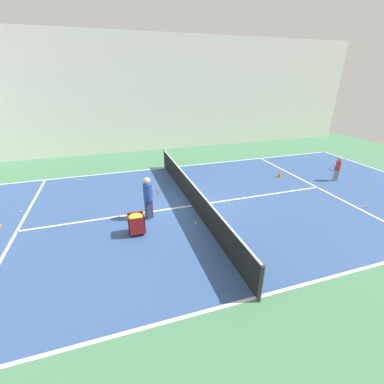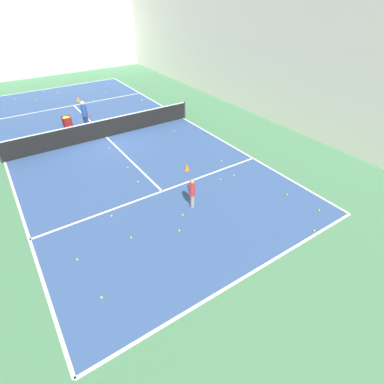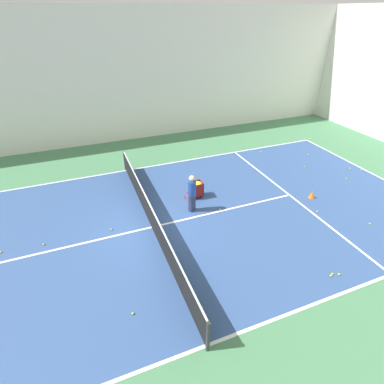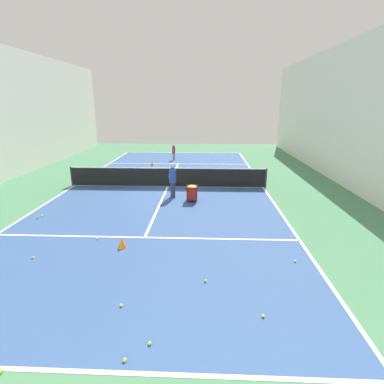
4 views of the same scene
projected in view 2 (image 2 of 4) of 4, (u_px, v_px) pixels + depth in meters
name	position (u px, v px, depth m)	size (l,w,h in m)	color
ground_plane	(107.00, 137.00, 17.24)	(36.74, 36.74, 0.00)	#477F56
court_playing_area	(107.00, 137.00, 17.24)	(10.52, 23.87, 0.00)	#335189
line_baseline_near	(248.00, 275.00, 9.13)	(10.52, 0.10, 0.00)	white
line_baseline_far	(55.00, 88.00, 25.34)	(10.52, 0.10, 0.00)	white
line_sideline_left	(5.00, 162.00, 14.84)	(0.10, 23.87, 0.00)	white
line_sideline_right	(183.00, 118.00, 19.63)	(0.10, 23.87, 0.00)	white
line_service_near	(162.00, 191.00, 12.78)	(10.52, 0.10, 0.00)	white
line_service_far	(74.00, 105.00, 21.69)	(10.52, 0.10, 0.00)	white
line_centre_service	(107.00, 137.00, 17.23)	(0.10, 13.13, 0.00)	white
hall_enclosure_right	(241.00, 47.00, 19.47)	(0.15, 33.04, 7.72)	silver
hall_enclosure_far	(31.00, 30.00, 26.19)	(19.39, 0.15, 7.72)	silver
tennis_net	(105.00, 128.00, 16.92)	(10.82, 0.10, 1.07)	#2D2D33
player_near_baseline	(192.00, 191.00, 11.52)	(0.32, 0.61, 1.27)	gray
coach_at_net	(84.00, 113.00, 17.74)	(0.47, 0.66, 1.69)	#2D3351
ball_cart	(67.00, 120.00, 17.96)	(0.48, 0.55, 0.76)	maroon
training_cone_0	(78.00, 99.00, 22.38)	(0.28, 0.28, 0.35)	orange
training_cone_1	(187.00, 167.00, 14.13)	(0.24, 0.24, 0.33)	orange
tennis_ball_0	(58.00, 93.00, 24.07)	(0.07, 0.07, 0.07)	yellow
tennis_ball_1	(94.00, 100.00, 22.55)	(0.07, 0.07, 0.07)	yellow
tennis_ball_2	(142.00, 99.00, 22.72)	(0.07, 0.07, 0.07)	yellow
tennis_ball_3	(80.00, 141.00, 16.77)	(0.07, 0.07, 0.07)	yellow
tennis_ball_5	(77.00, 259.00, 9.59)	(0.07, 0.07, 0.07)	yellow
tennis_ball_6	(102.00, 297.00, 8.44)	(0.07, 0.07, 0.07)	yellow
tennis_ball_7	(314.00, 231.00, 10.71)	(0.07, 0.07, 0.07)	yellow
tennis_ball_8	(141.00, 100.00, 22.55)	(0.07, 0.07, 0.07)	yellow
tennis_ball_9	(44.00, 91.00, 24.42)	(0.07, 0.07, 0.07)	yellow
tennis_ball_10	(108.00, 84.00, 26.23)	(0.07, 0.07, 0.07)	yellow
tennis_ball_11	(48.00, 89.00, 24.87)	(0.07, 0.07, 0.07)	yellow
tennis_ball_12	(106.00, 92.00, 24.14)	(0.07, 0.07, 0.07)	yellow
tennis_ball_13	(88.00, 121.00, 19.23)	(0.07, 0.07, 0.07)	yellow
tennis_ball_14	(222.00, 161.00, 14.88)	(0.07, 0.07, 0.07)	yellow
tennis_ball_15	(112.00, 216.00, 11.38)	(0.07, 0.07, 0.07)	yellow
tennis_ball_16	(131.00, 238.00, 10.42)	(0.07, 0.07, 0.07)	yellow
tennis_ball_17	(72.00, 84.00, 26.02)	(0.07, 0.07, 0.07)	yellow
tennis_ball_18	(287.00, 195.00, 12.53)	(0.07, 0.07, 0.07)	yellow
tennis_ball_19	(174.00, 131.00, 17.84)	(0.07, 0.07, 0.07)	yellow
tennis_ball_20	(183.00, 215.00, 11.43)	(0.07, 0.07, 0.07)	yellow
tennis_ball_21	(109.00, 148.00, 16.00)	(0.07, 0.07, 0.07)	yellow
tennis_ball_22	(344.00, 211.00, 11.60)	(0.07, 0.07, 0.07)	yellow
tennis_ball_23	(101.00, 78.00, 27.64)	(0.07, 0.07, 0.07)	yellow
tennis_ball_24	(15.00, 99.00, 22.78)	(0.07, 0.07, 0.07)	yellow
tennis_ball_25	(143.00, 100.00, 22.50)	(0.07, 0.07, 0.07)	yellow
tennis_ball_26	(138.00, 182.00, 13.34)	(0.07, 0.07, 0.07)	yellow
tennis_ball_27	(234.00, 175.00, 13.76)	(0.07, 0.07, 0.07)	yellow
tennis_ball_28	(319.00, 210.00, 11.66)	(0.07, 0.07, 0.07)	yellow
tennis_ball_29	(220.00, 180.00, 13.47)	(0.07, 0.07, 0.07)	yellow
tennis_ball_30	(179.00, 230.00, 10.71)	(0.07, 0.07, 0.07)	yellow
tennis_ball_32	(36.00, 101.00, 22.48)	(0.07, 0.07, 0.07)	yellow
tennis_ball_33	(128.00, 168.00, 14.34)	(0.07, 0.07, 0.07)	yellow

